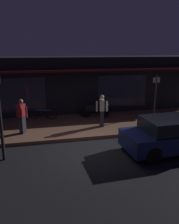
{
  "coord_description": "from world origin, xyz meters",
  "views": [
    {
      "loc": [
        -2.13,
        -8.89,
        4.06
      ],
      "look_at": [
        0.47,
        2.4,
        0.95
      ],
      "focal_mm": 37.6,
      "sensor_mm": 36.0,
      "label": 1
    }
  ],
  "objects_px": {
    "sign_post": "(155,93)",
    "person_bystander": "(102,110)",
    "motorcycle": "(95,109)",
    "bicycle_parked": "(42,113)",
    "person_photographer": "(22,116)",
    "parked_car_near": "(173,135)"
  },
  "relations": [
    {
      "from": "sign_post",
      "to": "person_bystander",
      "type": "bearing_deg",
      "value": -160.3
    },
    {
      "from": "motorcycle",
      "to": "bicycle_parked",
      "type": "distance_m",
      "value": 3.08
    },
    {
      "from": "person_photographer",
      "to": "person_bystander",
      "type": "height_order",
      "value": "same"
    },
    {
      "from": "person_photographer",
      "to": "sign_post",
      "type": "bearing_deg",
      "value": 11.02
    },
    {
      "from": "parked_car_near",
      "to": "bicycle_parked",
      "type": "bearing_deg",
      "value": 133.79
    },
    {
      "from": "bicycle_parked",
      "to": "person_bystander",
      "type": "distance_m",
      "value": 3.6
    },
    {
      "from": "person_photographer",
      "to": "parked_car_near",
      "type": "relative_size",
      "value": 0.4
    },
    {
      "from": "bicycle_parked",
      "to": "parked_car_near",
      "type": "height_order",
      "value": "parked_car_near"
    },
    {
      "from": "motorcycle",
      "to": "parked_car_near",
      "type": "bearing_deg",
      "value": -68.52
    },
    {
      "from": "parked_car_near",
      "to": "person_photographer",
      "type": "bearing_deg",
      "value": 152.57
    },
    {
      "from": "person_photographer",
      "to": "person_bystander",
      "type": "bearing_deg",
      "value": 2.44
    },
    {
      "from": "sign_post",
      "to": "bicycle_parked",
      "type": "bearing_deg",
      "value": 174.68
    },
    {
      "from": "sign_post",
      "to": "parked_car_near",
      "type": "relative_size",
      "value": 0.58
    },
    {
      "from": "motorcycle",
      "to": "bicycle_parked",
      "type": "relative_size",
      "value": 1.01
    },
    {
      "from": "motorcycle",
      "to": "bicycle_parked",
      "type": "bearing_deg",
      "value": 175.31
    },
    {
      "from": "person_photographer",
      "to": "person_bystander",
      "type": "relative_size",
      "value": 1.0
    },
    {
      "from": "bicycle_parked",
      "to": "sign_post",
      "type": "relative_size",
      "value": 0.68
    },
    {
      "from": "motorcycle",
      "to": "person_photographer",
      "type": "relative_size",
      "value": 0.99
    },
    {
      "from": "parked_car_near",
      "to": "person_bystander",
      "type": "bearing_deg",
      "value": 121.85
    },
    {
      "from": "motorcycle",
      "to": "sign_post",
      "type": "height_order",
      "value": "sign_post"
    },
    {
      "from": "person_bystander",
      "to": "person_photographer",
      "type": "bearing_deg",
      "value": -177.56
    },
    {
      "from": "person_bystander",
      "to": "sign_post",
      "type": "distance_m",
      "value": 3.96
    }
  ]
}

